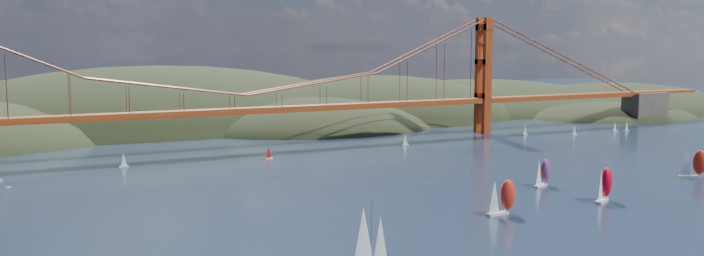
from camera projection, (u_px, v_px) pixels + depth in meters
name	position (u px, v px, depth m)	size (l,w,h in m)	color
headlands	(265.00, 143.00, 385.85)	(725.00, 225.00, 96.00)	black
bridge	(239.00, 69.00, 272.64)	(552.00, 12.00, 55.00)	#973C15
sloop_navy	(368.00, 238.00, 127.08)	(8.66, 5.30, 13.04)	black
racer_0	(501.00, 196.00, 167.86)	(8.52, 3.53, 9.74)	white
racer_1	(604.00, 184.00, 182.23)	(9.08, 6.42, 10.19)	white
racer_2	(692.00, 163.00, 215.91)	(8.96, 6.57, 10.08)	silver
racer_rwb	(542.00, 172.00, 202.43)	(8.07, 5.12, 9.03)	white
distant_boat_3	(124.00, 160.00, 235.19)	(3.00, 2.00, 4.70)	silver
distant_boat_4	(525.00, 130.00, 321.61)	(3.00, 2.00, 4.70)	silver
distant_boat_5	(574.00, 130.00, 321.45)	(3.00, 2.00, 4.70)	silver
distant_boat_6	(615.00, 127.00, 334.41)	(3.00, 2.00, 4.70)	silver
distant_boat_7	(627.00, 126.00, 337.42)	(3.00, 2.00, 4.70)	silver
distant_boat_8	(405.00, 140.00, 287.92)	(3.00, 2.00, 4.70)	silver
distant_boat_9	(269.00, 153.00, 252.31)	(3.00, 2.00, 4.70)	silver
gull	(8.00, 187.00, 105.00)	(0.90, 0.25, 0.17)	white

